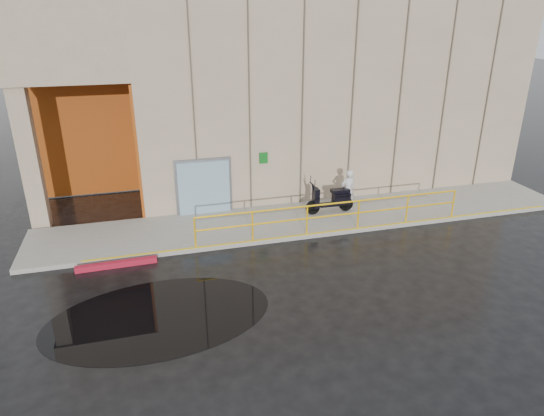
% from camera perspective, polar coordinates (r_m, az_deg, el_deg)
% --- Properties ---
extents(ground, '(120.00, 120.00, 0.00)m').
position_cam_1_polar(ground, '(13.38, -5.08, -10.74)').
color(ground, black).
rests_on(ground, ground).
extents(sidewalk, '(20.00, 3.00, 0.15)m').
position_cam_1_polar(sidewalk, '(18.12, 4.78, -1.17)').
color(sidewalk, gray).
rests_on(sidewalk, ground).
extents(building, '(20.00, 10.17, 8.00)m').
position_cam_1_polar(building, '(23.32, 2.19, 14.76)').
color(building, gray).
rests_on(building, ground).
extents(guardrail, '(9.56, 0.06, 1.03)m').
position_cam_1_polar(guardrail, '(16.81, 7.19, -0.96)').
color(guardrail, yellow).
rests_on(guardrail, sidewalk).
extents(person, '(0.63, 0.46, 1.59)m').
position_cam_1_polar(person, '(18.56, 8.93, 2.11)').
color(person, silver).
rests_on(person, sidewalk).
extents(scooter, '(1.88, 0.61, 1.44)m').
position_cam_1_polar(scooter, '(18.19, 6.94, 1.91)').
color(scooter, black).
rests_on(scooter, sidewalk).
extents(red_curb, '(2.40, 0.24, 0.18)m').
position_cam_1_polar(red_curb, '(15.57, -17.81, -6.33)').
color(red_curb, maroon).
rests_on(red_curb, ground).
extents(puddle, '(5.99, 3.93, 0.01)m').
position_cam_1_polar(puddle, '(13.02, -13.14, -12.32)').
color(puddle, black).
rests_on(puddle, ground).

